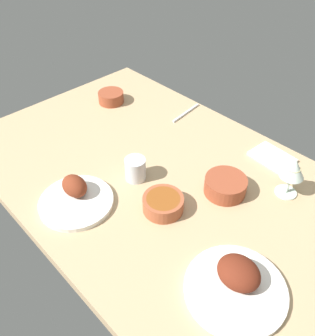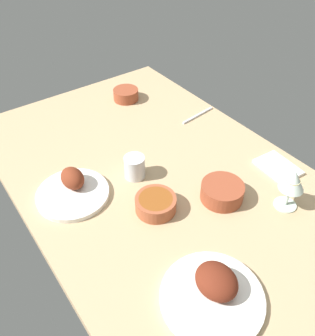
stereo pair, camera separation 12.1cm
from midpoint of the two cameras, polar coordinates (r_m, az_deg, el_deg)
dining_table at (r=123.24cm, az=-2.80°, el=-1.52°), size 140.00×90.00×4.00cm
plate_center_main at (r=93.02cm, az=8.90°, el=-18.04°), size 25.81×25.81×7.90cm
plate_near_viewer at (r=114.96cm, az=-16.04°, el=-4.63°), size 23.28×23.28×7.75cm
bowl_soup at (r=107.87cm, az=-2.29°, el=-5.85°), size 12.67×12.67×4.80cm
bowl_onions at (r=160.58cm, az=-9.71°, el=11.22°), size 11.11×11.11×4.90cm
bowl_cream at (r=113.87cm, az=7.98°, el=-2.88°), size 13.54×13.54×5.57cm
wine_glass at (r=113.43cm, az=18.29°, el=-0.44°), size 7.60×7.60×14.00cm
water_tumbler at (r=117.85cm, az=-6.53°, el=-0.28°), size 7.05×7.05×7.92cm
folded_napkin at (r=131.97cm, az=15.59°, el=1.61°), size 15.27×11.67×1.20cm
fork_loose at (r=151.51cm, az=2.34°, el=8.82°), size 2.85×17.59×0.80cm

